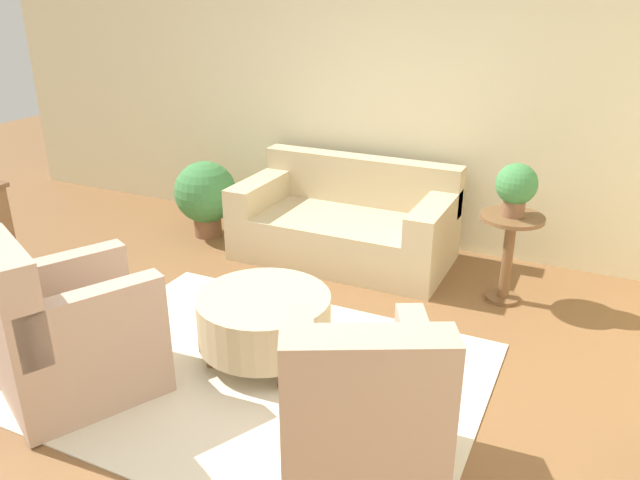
# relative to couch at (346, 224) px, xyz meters

# --- Properties ---
(ground_plane) EXTENTS (16.00, 16.00, 0.00)m
(ground_plane) POSITION_rel_couch_xyz_m (0.26, -1.96, -0.30)
(ground_plane) COLOR brown
(wall_back) EXTENTS (9.04, 0.12, 2.80)m
(wall_back) POSITION_rel_couch_xyz_m (0.26, 0.62, 1.10)
(wall_back) COLOR beige
(wall_back) RESTS_ON ground_plane
(rug) EXTENTS (2.68, 2.07, 0.01)m
(rug) POSITION_rel_couch_xyz_m (0.26, -1.96, -0.30)
(rug) COLOR beige
(rug) RESTS_ON ground_plane
(couch) EXTENTS (1.86, 0.97, 0.84)m
(couch) POSITION_rel_couch_xyz_m (0.00, 0.00, 0.00)
(couch) COLOR #C6B289
(couch) RESTS_ON ground_plane
(armchair_left) EXTENTS (1.00, 1.06, 1.02)m
(armchair_left) POSITION_rel_couch_xyz_m (-0.64, -2.57, 0.09)
(armchair_left) COLOR tan
(armchair_left) RESTS_ON rug
(armchair_right) EXTENTS (1.00, 1.06, 1.02)m
(armchair_right) POSITION_rel_couch_xyz_m (1.17, -2.57, 0.09)
(armchair_right) COLOR tan
(armchair_right) RESTS_ON rug
(ottoman_table) EXTENTS (0.86, 0.86, 0.44)m
(ottoman_table) POSITION_rel_couch_xyz_m (0.18, -1.75, -0.01)
(ottoman_table) COLOR #C6B289
(ottoman_table) RESTS_ON rug
(side_table) EXTENTS (0.47, 0.47, 0.69)m
(side_table) POSITION_rel_couch_xyz_m (1.44, -0.25, 0.16)
(side_table) COLOR brown
(side_table) RESTS_ON ground_plane
(potted_plant_on_side_table) EXTENTS (0.30, 0.30, 0.40)m
(potted_plant_on_side_table) POSITION_rel_couch_xyz_m (1.44, -0.25, 0.62)
(potted_plant_on_side_table) COLOR brown
(potted_plant_on_side_table) RESTS_ON side_table
(potted_plant_floor) EXTENTS (0.59, 0.59, 0.73)m
(potted_plant_floor) POSITION_rel_couch_xyz_m (-1.41, -0.12, 0.11)
(potted_plant_floor) COLOR brown
(potted_plant_floor) RESTS_ON ground_plane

